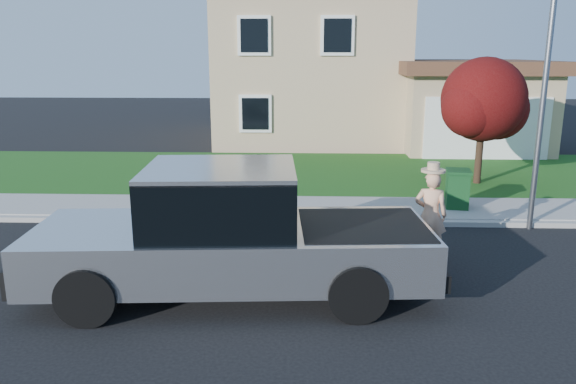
{
  "coord_description": "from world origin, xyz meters",
  "views": [
    {
      "loc": [
        -0.09,
        -9.91,
        4.01
      ],
      "look_at": [
        -0.49,
        1.28,
        1.2
      ],
      "focal_mm": 35.0,
      "sensor_mm": 36.0,
      "label": 1
    }
  ],
  "objects_px": {
    "pickup_truck": "(231,236)",
    "trash_bin": "(457,188)",
    "ornamental_tree": "(485,104)",
    "street_lamp": "(545,94)",
    "woman": "(431,213)"
  },
  "relations": [
    {
      "from": "pickup_truck",
      "to": "woman",
      "type": "relative_size",
      "value": 3.54
    },
    {
      "from": "ornamental_tree",
      "to": "street_lamp",
      "type": "relative_size",
      "value": 0.69
    },
    {
      "from": "trash_bin",
      "to": "street_lamp",
      "type": "bearing_deg",
      "value": -35.54
    },
    {
      "from": "trash_bin",
      "to": "street_lamp",
      "type": "distance_m",
      "value": 3.12
    },
    {
      "from": "pickup_truck",
      "to": "ornamental_tree",
      "type": "relative_size",
      "value": 1.82
    },
    {
      "from": "ornamental_tree",
      "to": "trash_bin",
      "type": "relative_size",
      "value": 3.88
    },
    {
      "from": "woman",
      "to": "pickup_truck",
      "type": "bearing_deg",
      "value": 43.78
    },
    {
      "from": "ornamental_tree",
      "to": "street_lamp",
      "type": "distance_m",
      "value": 4.37
    },
    {
      "from": "trash_bin",
      "to": "street_lamp",
      "type": "xyz_separation_m",
      "value": [
        1.39,
        -1.33,
        2.45
      ]
    },
    {
      "from": "woman",
      "to": "street_lamp",
      "type": "xyz_separation_m",
      "value": [
        2.76,
        1.89,
        2.18
      ]
    },
    {
      "from": "woman",
      "to": "trash_bin",
      "type": "height_order",
      "value": "woman"
    },
    {
      "from": "ornamental_tree",
      "to": "street_lamp",
      "type": "height_order",
      "value": "street_lamp"
    },
    {
      "from": "ornamental_tree",
      "to": "trash_bin",
      "type": "height_order",
      "value": "ornamental_tree"
    },
    {
      "from": "pickup_truck",
      "to": "trash_bin",
      "type": "height_order",
      "value": "pickup_truck"
    },
    {
      "from": "woman",
      "to": "ornamental_tree",
      "type": "distance_m",
      "value": 7.0
    }
  ]
}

